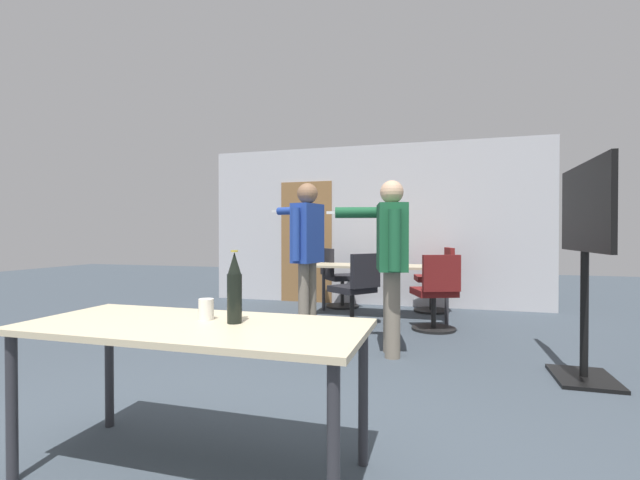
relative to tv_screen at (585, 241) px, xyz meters
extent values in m
cube|color=#BCBCC1|center=(-2.22, 3.18, 0.21)|extent=(5.54, 0.10, 2.61)
cube|color=olive|center=(-3.32, 3.13, -0.07)|extent=(0.90, 0.02, 2.05)
cube|color=#C6B793|center=(-2.23, -2.01, -0.39)|extent=(1.66, 0.72, 0.03)
cylinder|color=#2D2D33|center=(-3.00, -2.31, -0.75)|extent=(0.05, 0.05, 0.69)
cylinder|color=#2D2D33|center=(-1.46, -2.31, -0.75)|extent=(0.05, 0.05, 0.69)
cylinder|color=#2D2D33|center=(-3.00, -1.71, -0.75)|extent=(0.05, 0.05, 0.69)
cylinder|color=#2D2D33|center=(-1.46, -1.71, -0.75)|extent=(0.05, 0.05, 0.69)
cube|color=#C6B793|center=(-1.92, 2.14, -0.39)|extent=(1.90, 0.67, 0.03)
cylinder|color=#2D2D33|center=(-2.81, 1.86, -0.75)|extent=(0.05, 0.05, 0.69)
cylinder|color=#2D2D33|center=(-1.03, 1.86, -0.75)|extent=(0.05, 0.05, 0.69)
cylinder|color=#2D2D33|center=(-2.81, 2.41, -0.75)|extent=(0.05, 0.05, 0.69)
cylinder|color=#2D2D33|center=(-1.03, 2.41, -0.75)|extent=(0.05, 0.05, 0.69)
cube|color=black|center=(0.00, 0.00, -1.08)|extent=(0.44, 0.56, 0.03)
cylinder|color=black|center=(0.00, 0.00, -0.57)|extent=(0.06, 0.06, 0.99)
cube|color=black|center=(0.00, 0.00, 0.27)|extent=(0.04, 1.20, 0.70)
cube|color=#192342|center=(0.02, 0.00, 0.27)|extent=(0.01, 1.10, 0.61)
cylinder|color=slate|center=(-2.56, 0.66, -0.68)|extent=(0.12, 0.12, 0.84)
cylinder|color=slate|center=(-2.52, 0.82, -0.68)|extent=(0.12, 0.12, 0.84)
cube|color=#23429E|center=(-2.54, 0.74, 0.07)|extent=(0.30, 0.43, 0.66)
sphere|color=#936B4C|center=(-2.54, 0.74, 0.51)|extent=(0.23, 0.23, 0.23)
cylinder|color=#23429E|center=(-2.60, 0.51, 0.06)|extent=(0.09, 0.09, 0.57)
cylinder|color=#23429E|center=(-2.76, 1.04, 0.34)|extent=(0.57, 0.23, 0.09)
cube|color=white|center=(-3.06, 1.12, 0.34)|extent=(0.13, 0.06, 0.03)
cylinder|color=slate|center=(-1.53, 0.19, -0.69)|extent=(0.14, 0.14, 0.81)
cylinder|color=slate|center=(-1.57, 0.39, -0.69)|extent=(0.14, 0.14, 0.81)
cube|color=#195633|center=(-1.55, 0.29, 0.03)|extent=(0.35, 0.51, 0.64)
sphere|color=#DBAD89|center=(-1.55, 0.29, 0.46)|extent=(0.22, 0.22, 0.22)
cylinder|color=#195633|center=(-1.49, 0.01, 0.00)|extent=(0.11, 0.11, 0.55)
cylinder|color=#195633|center=(-1.88, 0.52, 0.28)|extent=(0.56, 0.22, 0.11)
cube|color=white|center=(-2.18, 0.46, 0.28)|extent=(0.12, 0.06, 0.03)
cylinder|color=black|center=(-2.19, 1.53, -1.08)|extent=(0.52, 0.52, 0.03)
cylinder|color=black|center=(-2.19, 1.53, -0.87)|extent=(0.06, 0.06, 0.39)
cube|color=black|center=(-2.19, 1.53, -0.64)|extent=(0.65, 0.65, 0.08)
cube|color=black|center=(-1.99, 1.37, -0.39)|extent=(0.32, 0.38, 0.42)
cylinder|color=black|center=(-1.18, 1.50, -1.08)|extent=(0.52, 0.52, 0.03)
cylinder|color=black|center=(-1.18, 1.50, -0.87)|extent=(0.06, 0.06, 0.39)
cube|color=maroon|center=(-1.18, 1.50, -0.64)|extent=(0.59, 0.59, 0.08)
cube|color=maroon|center=(-1.09, 1.26, -0.39)|extent=(0.43, 0.21, 0.42)
cylinder|color=black|center=(-1.24, 2.76, -1.08)|extent=(0.52, 0.52, 0.03)
cylinder|color=black|center=(-1.24, 2.76, -0.85)|extent=(0.06, 0.06, 0.43)
cube|color=maroon|center=(-1.24, 2.76, -0.60)|extent=(0.54, 0.54, 0.08)
cube|color=maroon|center=(-0.99, 2.81, -0.35)|extent=(0.15, 0.44, 0.42)
cylinder|color=black|center=(-2.61, 2.77, -1.08)|extent=(0.52, 0.52, 0.03)
cylinder|color=black|center=(-2.61, 2.77, -0.87)|extent=(0.06, 0.06, 0.40)
cube|color=black|center=(-2.61, 2.77, -0.62)|extent=(0.64, 0.64, 0.08)
cube|color=black|center=(-2.81, 2.61, -0.37)|extent=(0.31, 0.39, 0.42)
cylinder|color=black|center=(-2.05, -1.95, -0.25)|extent=(0.07, 0.07, 0.24)
cone|color=black|center=(-2.05, -1.95, -0.08)|extent=(0.06, 0.06, 0.11)
cylinder|color=gold|center=(-2.05, -1.95, -0.02)|extent=(0.03, 0.03, 0.01)
cylinder|color=silver|center=(-2.22, -1.91, -0.32)|extent=(0.08, 0.08, 0.11)
camera|label=1|loc=(-1.08, -3.81, 0.06)|focal=24.00mm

